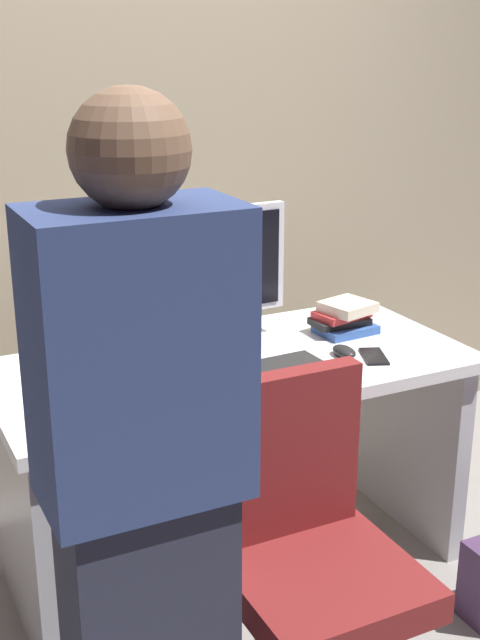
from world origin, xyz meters
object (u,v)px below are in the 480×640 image
at_px(book_stack, 344,318).
at_px(mouse, 344,351).
at_px(monitor, 210,270).
at_px(office_chair, 311,580).
at_px(person_at_desk, 144,496).
at_px(cup_by_monitor, 84,348).
at_px(keyboard, 256,372).
at_px(cup_near_keyboard, 128,371).
at_px(cell_phone, 374,356).
at_px(desk, 233,426).

bearing_deg(book_stack, mouse, -122.74).
bearing_deg(monitor, office_chair, -98.08).
distance_m(person_at_desk, cup_by_monitor, 1.02).
xyz_separation_m(person_at_desk, keyboard, (0.60, 0.67, -0.08)).
height_order(person_at_desk, mouse, person_at_desk).
relative_size(cup_near_keyboard, cell_phone, 0.70).
bearing_deg(cup_near_keyboard, office_chair, -69.31).
xyz_separation_m(monitor, cup_near_keyboard, (-0.37, -0.23, -0.21)).
xyz_separation_m(monitor, book_stack, (0.46, -0.10, -0.20)).
relative_size(monitor, book_stack, 2.50).
bearing_deg(office_chair, cup_near_keyboard, 110.69).
distance_m(monitor, cup_near_keyboard, 0.48).
relative_size(person_at_desk, mouse, 16.39).
bearing_deg(person_at_desk, mouse, 36.53).
height_order(desk, cup_near_keyboard, cup_near_keyboard).
xyz_separation_m(office_chair, keyboard, (0.14, 0.57, 0.33)).
distance_m(office_chair, keyboard, 0.67).
relative_size(person_at_desk, keyboard, 3.81).
relative_size(mouse, cell_phone, 0.69).
bearing_deg(mouse, office_chair, -128.36).
relative_size(desk, monitor, 2.79).
bearing_deg(person_at_desk, office_chair, 12.51).
height_order(desk, book_stack, book_stack).
bearing_deg(book_stack, office_chair, -127.02).
height_order(office_chair, cup_by_monitor, office_chair).
bearing_deg(desk, cell_phone, -22.86).
bearing_deg(cup_by_monitor, person_at_desk, -99.20).
bearing_deg(cell_phone, book_stack, 101.62).
relative_size(keyboard, cell_phone, 2.99).
height_order(office_chair, cell_phone, office_chair).
bearing_deg(book_stack, keyboard, -155.04).
distance_m(person_at_desk, cell_phone, 1.19).
distance_m(mouse, book_stack, 0.23).
bearing_deg(cell_phone, desk, 179.12).
relative_size(keyboard, mouse, 4.30).
bearing_deg(mouse, keyboard, -177.49).
distance_m(desk, office_chair, 0.72).
bearing_deg(desk, monitor, 90.26).
distance_m(office_chair, cup_near_keyboard, 0.78).
distance_m(monitor, keyboard, 0.39).
relative_size(keyboard, cup_by_monitor, 4.73).
bearing_deg(desk, cup_near_keyboard, -170.59).
relative_size(keyboard, cup_near_keyboard, 4.25).
xyz_separation_m(desk, cell_phone, (0.41, -0.17, 0.23)).
bearing_deg(book_stack, cell_phone, -100.37).
xyz_separation_m(person_at_desk, cup_by_monitor, (0.16, 1.01, -0.04)).
distance_m(monitor, cell_phone, 0.59).
height_order(monitor, keyboard, monitor).
distance_m(office_chair, cup_by_monitor, 1.02).
xyz_separation_m(desk, mouse, (0.33, -0.12, 0.25)).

